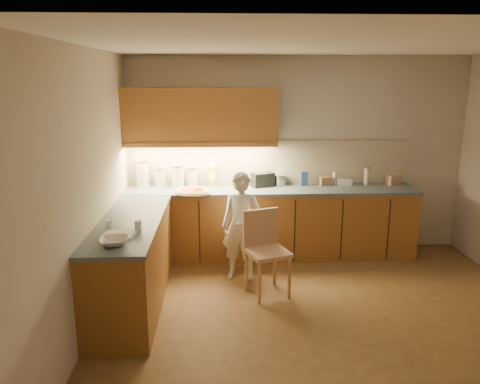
{
  "coord_description": "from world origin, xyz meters",
  "views": [
    {
      "loc": [
        -1.03,
        -4.17,
        2.33
      ],
      "look_at": [
        -0.8,
        1.2,
        1.0
      ],
      "focal_mm": 35.0,
      "sensor_mm": 36.0,
      "label": 1
    }
  ],
  "objects_px": {
    "toaster": "(263,180)",
    "child": "(242,226)",
    "pizza_on_board": "(193,191)",
    "oil_jug": "(212,175)",
    "wooden_chair": "(265,246)"
  },
  "relations": [
    {
      "from": "pizza_on_board",
      "to": "oil_jug",
      "type": "distance_m",
      "value": 0.46
    },
    {
      "from": "wooden_chair",
      "to": "toaster",
      "type": "bearing_deg",
      "value": 66.7
    },
    {
      "from": "child",
      "to": "toaster",
      "type": "xyz_separation_m",
      "value": [
        0.31,
        0.82,
        0.37
      ]
    },
    {
      "from": "pizza_on_board",
      "to": "toaster",
      "type": "relative_size",
      "value": 1.42
    },
    {
      "from": "toaster",
      "to": "pizza_on_board",
      "type": "bearing_deg",
      "value": 176.91
    },
    {
      "from": "oil_jug",
      "to": "child",
      "type": "bearing_deg",
      "value": -68.96
    },
    {
      "from": "pizza_on_board",
      "to": "oil_jug",
      "type": "height_order",
      "value": "oil_jug"
    },
    {
      "from": "wooden_chair",
      "to": "oil_jug",
      "type": "xyz_separation_m",
      "value": [
        -0.59,
        1.28,
        0.53
      ]
    },
    {
      "from": "child",
      "to": "oil_jug",
      "type": "bearing_deg",
      "value": 125.38
    },
    {
      "from": "oil_jug",
      "to": "toaster",
      "type": "distance_m",
      "value": 0.67
    },
    {
      "from": "child",
      "to": "wooden_chair",
      "type": "distance_m",
      "value": 0.46
    },
    {
      "from": "child",
      "to": "toaster",
      "type": "height_order",
      "value": "child"
    },
    {
      "from": "toaster",
      "to": "child",
      "type": "bearing_deg",
      "value": -132.43
    },
    {
      "from": "child",
      "to": "toaster",
      "type": "relative_size",
      "value": 3.94
    },
    {
      "from": "pizza_on_board",
      "to": "oil_jug",
      "type": "bearing_deg",
      "value": 58.59
    }
  ]
}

